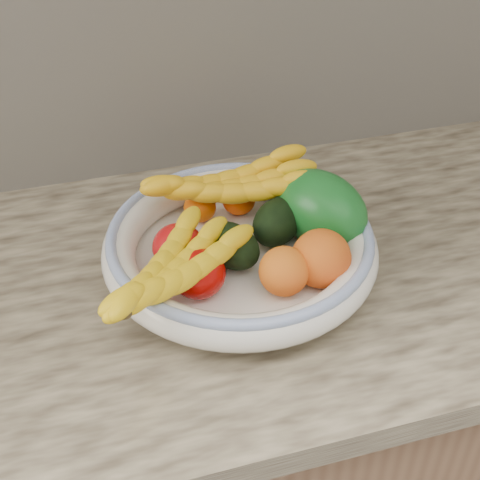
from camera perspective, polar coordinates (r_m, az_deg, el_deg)
name	(u,v)px	position (r m, az deg, el deg)	size (l,w,h in m)	color
kitchen_counter	(236,440)	(1.32, -0.32, -16.69)	(2.44, 0.66, 1.40)	brown
fruit_bowl	(240,246)	(0.95, 0.00, -0.55)	(0.39, 0.39, 0.08)	white
clementine_back_left	(200,207)	(1.02, -3.44, 2.81)	(0.05, 0.05, 0.05)	#F96505
clementine_back_right	(239,200)	(1.03, -0.11, 3.47)	(0.05, 0.05, 0.05)	#FF5405
tomato_left	(178,247)	(0.93, -5.29, -0.61)	(0.07, 0.07, 0.07)	#B60C0F
tomato_near_left	(198,273)	(0.88, -3.58, -2.87)	(0.07, 0.07, 0.07)	#A80704
avocado_center	(231,246)	(0.92, -0.73, -0.49)	(0.06, 0.09, 0.06)	black
avocado_right	(277,222)	(0.97, 3.21, 1.56)	(0.06, 0.09, 0.06)	black
green_mango	(320,208)	(0.98, 6.85, 2.69)	(0.10, 0.15, 0.11)	#10581B
peach_front	(284,271)	(0.88, 3.78, -2.67)	(0.07, 0.07, 0.07)	orange
peach_right	(321,258)	(0.90, 6.94, -1.57)	(0.08, 0.08, 0.08)	orange
banana_bunch_back	(231,189)	(0.99, -0.80, 4.36)	(0.28, 0.11, 0.08)	yellow
banana_bunch_front	(172,275)	(0.85, -5.82, -3.00)	(0.27, 0.11, 0.07)	yellow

